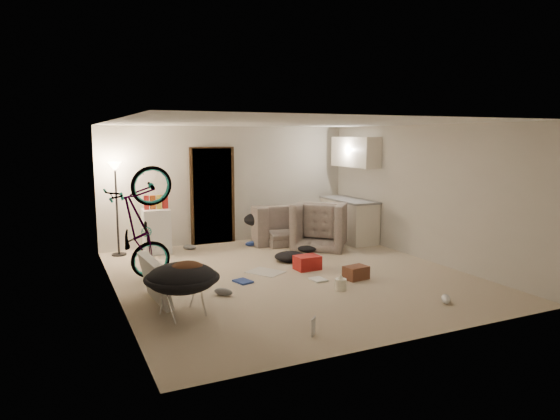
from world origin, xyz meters
name	(u,v)px	position (x,y,z in m)	size (l,w,h in m)	color
floor	(290,276)	(0.00, 0.00, -0.01)	(5.50, 6.00, 0.02)	beige
ceiling	(290,122)	(0.00, 0.00, 2.51)	(5.50, 6.00, 0.02)	white
wall_back	(229,185)	(0.00, 3.01, 1.25)	(5.50, 0.02, 2.50)	beige
wall_front	(411,233)	(0.00, -3.01, 1.25)	(5.50, 0.02, 2.50)	beige
wall_left	(113,211)	(-2.76, 0.00, 1.25)	(0.02, 6.00, 2.50)	beige
wall_right	(423,193)	(2.76, 0.00, 1.25)	(0.02, 6.00, 2.50)	beige
doorway	(212,196)	(-0.40, 2.97, 1.02)	(0.85, 0.10, 2.04)	black
door_trim	(213,196)	(-0.40, 2.94, 1.02)	(0.97, 0.04, 2.10)	#382413
floor_lamp	(116,188)	(-2.40, 2.65, 1.31)	(0.28, 0.28, 1.81)	black
kitchen_counter	(349,221)	(2.43, 2.00, 0.44)	(0.60, 1.50, 0.88)	white
counter_top	(349,200)	(2.43, 2.00, 0.90)	(0.64, 1.54, 0.04)	gray
kitchen_uppers	(355,152)	(2.56, 2.00, 1.95)	(0.38, 1.40, 0.65)	white
sofa	(296,227)	(1.35, 2.45, 0.31)	(2.14, 0.84, 0.63)	#353C35
armchair	(323,229)	(1.62, 1.72, 0.35)	(1.07, 0.94, 0.70)	#353C35
bicycle	(141,251)	(-2.30, 0.65, 0.49)	(0.65, 1.87, 0.98)	black
book_asset	(312,337)	(-0.92, -2.46, 0.01)	(0.15, 0.21, 0.02)	#A71C19
mini_fridge	(156,231)	(-1.69, 2.55, 0.44)	(0.52, 0.52, 0.88)	white
snack_box_0	(147,203)	(-1.86, 2.55, 1.00)	(0.10, 0.07, 0.30)	#A71C19
snack_box_1	(153,203)	(-1.74, 2.55, 1.00)	(0.10, 0.07, 0.30)	#B84E17
snack_box_2	(159,203)	(-1.62, 2.55, 1.00)	(0.10, 0.07, 0.30)	gold
snack_box_3	(165,202)	(-1.50, 2.55, 1.00)	(0.10, 0.07, 0.30)	#A71C19
saucer_chair	(182,285)	(-2.08, -1.12, 0.41)	(0.96, 0.96, 0.68)	silver
hoodie	(186,270)	(-2.03, -1.15, 0.61)	(0.48, 0.40, 0.22)	#4E2C1A
sofa_drape	(256,219)	(0.40, 2.45, 0.54)	(0.56, 0.46, 0.28)	black
tv_box	(155,280)	(-2.30, -0.47, 0.32)	(0.12, 0.98, 0.64)	silver
drink_case_a	(356,273)	(0.87, -0.66, 0.11)	(0.37, 0.26, 0.21)	brown
drink_case_b	(307,263)	(0.43, 0.19, 0.12)	(0.42, 0.31, 0.24)	#A71C19
juicer	(341,283)	(0.34, -1.06, 0.10)	(0.17, 0.17, 0.25)	white
newspaper	(266,272)	(-0.30, 0.33, 0.00)	(0.44, 0.58, 0.01)	beige
book_blue	(243,281)	(-0.86, -0.07, 0.01)	(0.22, 0.30, 0.03)	#284193
book_white	(318,280)	(0.28, -0.47, 0.01)	(0.21, 0.28, 0.03)	silver
shoe_0	(251,244)	(0.24, 2.33, 0.05)	(0.28, 0.12, 0.10)	#284193
shoe_1	(190,247)	(-1.03, 2.55, 0.05)	(0.28, 0.11, 0.10)	slate
shoe_3	(223,292)	(-1.35, -0.57, 0.05)	(0.29, 0.12, 0.11)	slate
shoe_4	(446,299)	(1.35, -2.17, 0.05)	(0.30, 0.12, 0.11)	white
clothes_lump_a	(290,256)	(0.40, 0.83, 0.09)	(0.56, 0.48, 0.18)	black
clothes_lump_b	(308,248)	(1.08, 1.38, 0.07)	(0.45, 0.39, 0.14)	black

